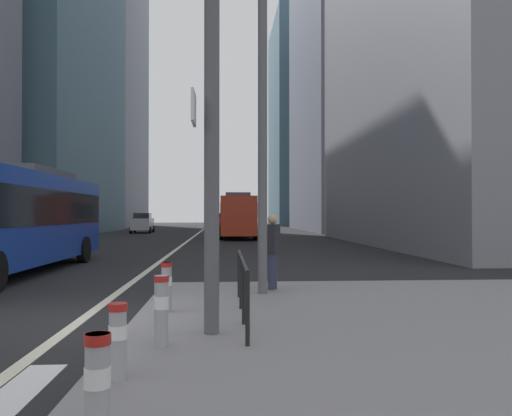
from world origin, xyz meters
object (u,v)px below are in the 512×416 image
Objects in this scene: car_receding_near at (224,220)px; car_oncoming_mid at (142,223)px; bollard_left at (118,337)px; pedestrian_waiting at (272,248)px; city_bus_blue_oncoming at (10,215)px; bollard_back at (167,284)px; traffic_signal_gantry at (36,51)px; bollard_right at (161,307)px; street_lamp_post at (263,56)px; bollard_front at (97,384)px; city_bus_red_receding at (237,214)px; city_bus_red_distant at (232,214)px.

car_oncoming_mid is at bearing -113.82° from car_receding_near.
pedestrian_waiting reaches higher than bollard_left.
city_bus_blue_oncoming is 9.06m from bollard_back.
city_bus_blue_oncoming is 1.61× the size of traffic_signal_gantry.
traffic_signal_gantry reaches higher than bollard_back.
city_bus_blue_oncoming reaches higher than bollard_left.
car_oncoming_mid is at bearing 97.13° from traffic_signal_gantry.
city_bus_blue_oncoming is 12.73× the size of bollard_right.
bollard_front is at bearing -103.87° from street_lamp_post.
car_oncoming_mid is 19.86m from car_receding_near.
bollard_left is (5.48, -10.65, -1.25)m from city_bus_blue_oncoming.
city_bus_blue_oncoming is 1.11× the size of city_bus_red_receding.
car_receding_near is 63.02m from bollard_left.
street_lamp_post is (3.48, 3.60, 1.12)m from traffic_signal_gantry.
bollard_right is (-1.64, -4.27, -4.62)m from street_lamp_post.
bollard_left is at bearing -109.17° from street_lamp_post.
city_bus_red_receding is at bearing 86.94° from bollard_front.
car_receding_near is 59.41m from bollard_back.
city_bus_red_receding is at bearing 90.25° from pedestrian_waiting.
city_bus_red_distant is 54.51m from bollard_front.
bollard_back is at bearing -51.62° from city_bus_blue_oncoming.
city_bus_blue_oncoming is at bearing 149.38° from pedestrian_waiting.
bollard_left is (1.55, -1.95, -3.58)m from traffic_signal_gantry.
city_bus_blue_oncoming and city_bus_red_distant have the same top height.
city_bus_red_distant reaches higher than bollard_left.
city_bus_red_distant is 2.40× the size of car_oncoming_mid.
bollard_front is at bearing -83.58° from bollard_left.
bollard_right is at bearing -58.39° from city_bus_blue_oncoming.
city_bus_red_receding is 30.48m from bollard_back.
bollard_left is at bearing -93.49° from city_bus_red_receding.
bollard_right is 1.06× the size of bollard_back.
street_lamp_post is 6.51m from bollard_right.
city_bus_red_distant is at bearing 90.25° from pedestrian_waiting.
street_lamp_post reaches higher than city_bus_red_distant.
traffic_signal_gantry reaches higher than city_bus_red_receding.
car_receding_near is (-0.97, 29.00, -0.85)m from city_bus_red_receding.
city_bus_red_distant is at bearing 86.02° from traffic_signal_gantry.
pedestrian_waiting reaches higher than bollard_back.
pedestrian_waiting reaches higher than bollard_front.
car_oncoming_mid is at bearing 98.69° from bollard_front.
car_receding_near is 2.53× the size of pedestrian_waiting.
city_bus_red_distant is 47.49m from street_lamp_post.
car_receding_near is at bearing 66.18° from car_oncoming_mid.
pedestrian_waiting is (0.27, 0.56, -4.18)m from street_lamp_post.
car_oncoming_mid is 5.29× the size of bollard_front.
bollard_front is 7.94m from pedestrian_waiting.
car_oncoming_mid is at bearing 102.68° from street_lamp_post.
city_bus_red_distant is at bearing 90.26° from city_bus_red_receding.
bollard_front is at bearing -93.06° from city_bus_red_receding.
city_bus_red_distant is at bearing 79.97° from city_bus_blue_oncoming.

